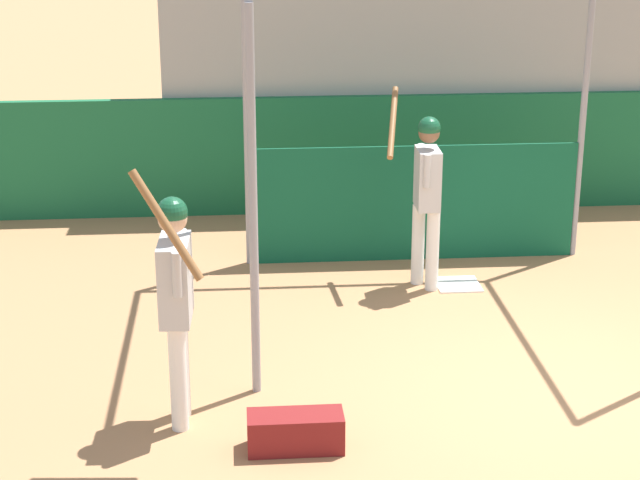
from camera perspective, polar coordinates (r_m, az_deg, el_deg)
The scene contains 8 objects.
ground_plane at distance 8.97m, azimuth 13.29°, elevation -7.93°, with size 60.00×60.00×0.00m, color #A8754C.
outfield_wall at distance 13.33m, azimuth 7.05°, elevation 4.66°, with size 24.00×0.12×1.45m.
bleacher_section at distance 14.76m, azimuth 5.90°, elevation 9.40°, with size 7.05×3.20×3.13m.
batting_cage at distance 10.81m, azimuth 5.65°, elevation 4.40°, with size 3.63×3.09×3.13m.
home_plate at distance 11.01m, azimuth 7.36°, elevation -2.36°, with size 0.44×0.44×0.02m.
player_batter at distance 10.61m, azimuth 5.68°, elevation 2.90°, with size 0.55×0.90×1.94m.
player_waiting at distance 7.90m, azimuth -7.70°, elevation -2.61°, with size 0.52×0.82×2.08m.
equipment_bag at distance 7.88m, azimuth -1.32°, elevation -10.18°, with size 0.70×0.28×0.28m.
Camera 1 is at (-2.66, -7.59, 3.97)m, focal length 60.00 mm.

